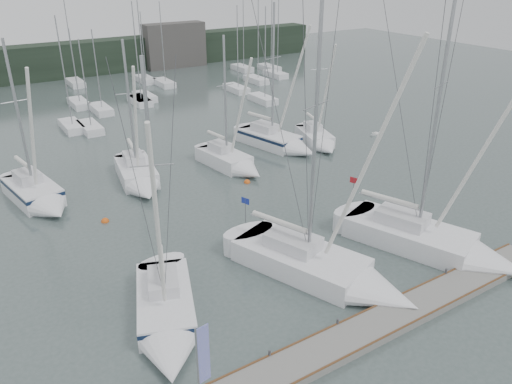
{
  "coord_description": "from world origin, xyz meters",
  "views": [
    {
      "loc": [
        -15.67,
        -18.2,
        16.65
      ],
      "look_at": [
        -1.0,
        5.0,
        3.67
      ],
      "focal_mm": 35.0,
      "sensor_mm": 36.0,
      "label": 1
    }
  ],
  "objects_px": {
    "sailboat_mid_e": "(319,141)",
    "buoy_c": "(105,222)",
    "sailboat_mid_d": "(281,142)",
    "dock_banner": "(202,360)",
    "sailboat_near_right": "(446,247)",
    "buoy_b": "(247,182)",
    "sailboat_near_center": "(337,275)",
    "sailboat_mid_c": "(234,163)",
    "sailboat_mid_b": "(140,179)",
    "sailboat_mid_a": "(40,197)",
    "sailboat_near_left": "(167,321)"
  },
  "relations": [
    {
      "from": "sailboat_near_left",
      "to": "sailboat_near_right",
      "type": "height_order",
      "value": "sailboat_near_right"
    },
    {
      "from": "sailboat_near_right",
      "to": "sailboat_mid_a",
      "type": "height_order",
      "value": "sailboat_near_right"
    },
    {
      "from": "sailboat_near_left",
      "to": "sailboat_mid_e",
      "type": "relative_size",
      "value": 1.16
    },
    {
      "from": "sailboat_mid_d",
      "to": "buoy_b",
      "type": "relative_size",
      "value": 26.79
    },
    {
      "from": "sailboat_mid_d",
      "to": "sailboat_near_center",
      "type": "bearing_deg",
      "value": -130.17
    },
    {
      "from": "sailboat_mid_d",
      "to": "sailboat_mid_e",
      "type": "relative_size",
      "value": 1.16
    },
    {
      "from": "sailboat_mid_a",
      "to": "dock_banner",
      "type": "height_order",
      "value": "sailboat_mid_a"
    },
    {
      "from": "buoy_b",
      "to": "buoy_c",
      "type": "bearing_deg",
      "value": -178.18
    },
    {
      "from": "sailboat_near_right",
      "to": "sailboat_mid_a",
      "type": "bearing_deg",
      "value": 112.96
    },
    {
      "from": "buoy_c",
      "to": "dock_banner",
      "type": "relative_size",
      "value": 0.14
    },
    {
      "from": "sailboat_mid_a",
      "to": "sailboat_mid_d",
      "type": "relative_size",
      "value": 0.91
    },
    {
      "from": "buoy_b",
      "to": "sailboat_mid_e",
      "type": "bearing_deg",
      "value": 19.04
    },
    {
      "from": "sailboat_mid_b",
      "to": "sailboat_mid_c",
      "type": "distance_m",
      "value": 8.1
    },
    {
      "from": "sailboat_mid_e",
      "to": "buoy_b",
      "type": "relative_size",
      "value": 23.0
    },
    {
      "from": "sailboat_mid_e",
      "to": "dock_banner",
      "type": "relative_size",
      "value": 2.99
    },
    {
      "from": "sailboat_mid_d",
      "to": "dock_banner",
      "type": "height_order",
      "value": "sailboat_mid_d"
    },
    {
      "from": "sailboat_mid_e",
      "to": "dock_banner",
      "type": "xyz_separation_m",
      "value": [
        -23.56,
        -21.97,
        2.22
      ]
    },
    {
      "from": "sailboat_near_center",
      "to": "sailboat_mid_d",
      "type": "xyz_separation_m",
      "value": [
        9.81,
        19.53,
        0.05
      ]
    },
    {
      "from": "sailboat_near_center",
      "to": "buoy_b",
      "type": "distance_m",
      "value": 14.85
    },
    {
      "from": "buoy_b",
      "to": "dock_banner",
      "type": "height_order",
      "value": "dock_banner"
    },
    {
      "from": "sailboat_mid_d",
      "to": "buoy_c",
      "type": "xyz_separation_m",
      "value": [
        -18.61,
        -5.38,
        -0.66
      ]
    },
    {
      "from": "sailboat_near_left",
      "to": "sailboat_mid_b",
      "type": "xyz_separation_m",
      "value": [
        4.98,
        17.07,
        0.04
      ]
    },
    {
      "from": "sailboat_near_left",
      "to": "buoy_b",
      "type": "distance_m",
      "value": 18.15
    },
    {
      "from": "sailboat_near_center",
      "to": "sailboat_mid_a",
      "type": "distance_m",
      "value": 22.61
    },
    {
      "from": "sailboat_near_right",
      "to": "sailboat_mid_e",
      "type": "distance_m",
      "value": 20.28
    },
    {
      "from": "dock_banner",
      "to": "sailboat_near_right",
      "type": "bearing_deg",
      "value": -1.15
    },
    {
      "from": "sailboat_near_left",
      "to": "sailboat_mid_c",
      "type": "height_order",
      "value": "sailboat_near_left"
    },
    {
      "from": "sailboat_near_center",
      "to": "buoy_b",
      "type": "xyz_separation_m",
      "value": [
        2.99,
        14.53,
        -0.61
      ]
    },
    {
      "from": "sailboat_near_right",
      "to": "buoy_c",
      "type": "xyz_separation_m",
      "value": [
        -16.3,
        15.49,
        -0.64
      ]
    },
    {
      "from": "sailboat_near_left",
      "to": "dock_banner",
      "type": "height_order",
      "value": "sailboat_near_left"
    },
    {
      "from": "sailboat_mid_d",
      "to": "dock_banner",
      "type": "distance_m",
      "value": 30.89
    },
    {
      "from": "sailboat_mid_c",
      "to": "sailboat_mid_d",
      "type": "relative_size",
      "value": 0.85
    },
    {
      "from": "sailboat_near_center",
      "to": "sailboat_mid_c",
      "type": "relative_size",
      "value": 1.43
    },
    {
      "from": "sailboat_mid_d",
      "to": "buoy_b",
      "type": "bearing_deg",
      "value": -157.25
    },
    {
      "from": "sailboat_near_right",
      "to": "sailboat_near_left",
      "type": "bearing_deg",
      "value": 150.07
    },
    {
      "from": "sailboat_mid_a",
      "to": "dock_banner",
      "type": "distance_m",
      "value": 23.18
    },
    {
      "from": "sailboat_mid_b",
      "to": "sailboat_mid_d",
      "type": "height_order",
      "value": "sailboat_mid_d"
    },
    {
      "from": "sailboat_near_center",
      "to": "sailboat_mid_e",
      "type": "height_order",
      "value": "sailboat_near_center"
    },
    {
      "from": "buoy_c",
      "to": "sailboat_mid_b",
      "type": "bearing_deg",
      "value": 46.06
    },
    {
      "from": "sailboat_near_left",
      "to": "sailboat_near_center",
      "type": "xyz_separation_m",
      "value": [
        9.57,
        -1.45,
        0.04
      ]
    },
    {
      "from": "sailboat_near_right",
      "to": "sailboat_mid_d",
      "type": "distance_m",
      "value": 20.99
    },
    {
      "from": "sailboat_mid_e",
      "to": "sailboat_near_left",
      "type": "bearing_deg",
      "value": -127.58
    },
    {
      "from": "sailboat_mid_b",
      "to": "sailboat_mid_d",
      "type": "xyz_separation_m",
      "value": [
        14.41,
        1.02,
        0.05
      ]
    },
    {
      "from": "dock_banner",
      "to": "sailboat_mid_a",
      "type": "bearing_deg",
      "value": 85.15
    },
    {
      "from": "sailboat_mid_a",
      "to": "buoy_c",
      "type": "xyz_separation_m",
      "value": [
        3.23,
        -4.99,
        -0.67
      ]
    },
    {
      "from": "sailboat_mid_a",
      "to": "sailboat_mid_e",
      "type": "relative_size",
      "value": 1.06
    },
    {
      "from": "buoy_b",
      "to": "sailboat_near_center",
      "type": "bearing_deg",
      "value": -101.63
    },
    {
      "from": "sailboat_mid_b",
      "to": "buoy_b",
      "type": "relative_size",
      "value": 23.09
    },
    {
      "from": "sailboat_mid_c",
      "to": "sailboat_mid_d",
      "type": "xyz_separation_m",
      "value": [
        6.38,
        2.1,
        0.06
      ]
    },
    {
      "from": "sailboat_mid_e",
      "to": "buoy_c",
      "type": "height_order",
      "value": "sailboat_mid_e"
    }
  ]
}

